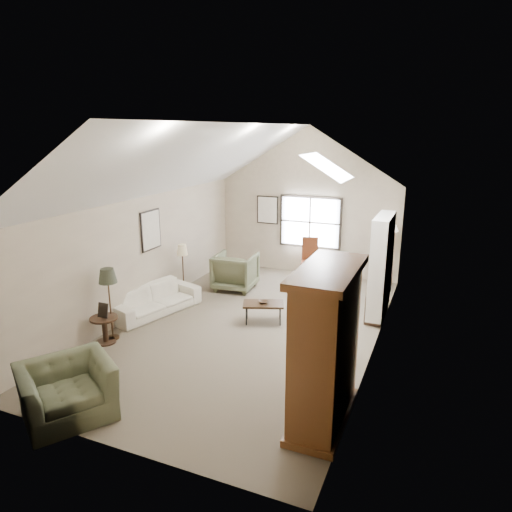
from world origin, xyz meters
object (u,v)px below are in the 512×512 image
at_px(sofa, 155,299).
at_px(armoire, 325,347).
at_px(armchair_near, 67,391).
at_px(side_table, 105,330).
at_px(armchair_far, 235,271).
at_px(coffee_table, 263,313).
at_px(side_chair, 309,259).

bearing_deg(sofa, armoire, -101.23).
distance_m(armchair_near, side_table, 2.28).
height_order(armchair_near, armchair_far, armchair_far).
bearing_deg(armchair_far, armoire, 122.94).
relative_size(sofa, armchair_far, 2.05).
distance_m(armoire, sofa, 5.02).
bearing_deg(armchair_near, coffee_table, 14.79).
relative_size(armchair_far, coffee_table, 1.20).
xyz_separation_m(sofa, armchair_far, (0.97, 2.08, 0.16)).
relative_size(armoire, armchair_near, 1.83).
bearing_deg(armchair_far, side_table, 70.31).
xyz_separation_m(armoire, armchair_near, (-3.31, -1.30, -0.71)).
bearing_deg(armoire, side_table, 170.77).
distance_m(armchair_far, side_chair, 2.11).
xyz_separation_m(sofa, side_table, (0.00, -1.60, -0.04)).
bearing_deg(side_table, sofa, 90.00).
height_order(armoire, armchair_far, armoire).
relative_size(armoire, coffee_table, 2.64).
xyz_separation_m(sofa, coffee_table, (2.39, 0.42, -0.09)).
bearing_deg(armoire, coffee_table, 125.99).
bearing_deg(armoire, armchair_near, -158.54).
bearing_deg(coffee_table, armoire, -54.01).
bearing_deg(side_table, armchair_far, 75.20).
distance_m(sofa, side_table, 1.60).
relative_size(armchair_near, side_table, 2.33).
bearing_deg(coffee_table, sofa, -169.93).
distance_m(armoire, armchair_near, 3.62).
bearing_deg(armoire, side_chair, 108.19).
distance_m(armoire, side_table, 4.52).
xyz_separation_m(armoire, armchair_far, (-3.41, 4.39, -0.64)).
relative_size(armoire, sofa, 1.07).
xyz_separation_m(armoire, side_table, (-4.38, 0.71, -0.84)).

